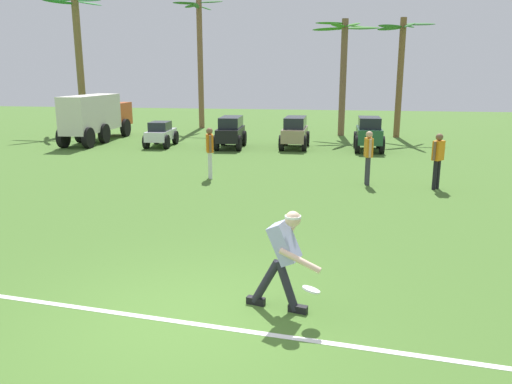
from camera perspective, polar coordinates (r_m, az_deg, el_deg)
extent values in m
plane|color=#456D2A|center=(6.79, -8.36, -14.41)|extent=(80.00, 80.00, 0.00)
cube|color=white|center=(6.77, -8.44, -14.49)|extent=(22.45, 2.44, 0.01)
cylinder|color=#23232D|center=(6.87, 3.57, -10.62)|extent=(0.37, 0.20, 0.72)
cube|color=black|center=(6.95, 4.80, -13.15)|extent=(0.28, 0.16, 0.10)
cylinder|color=#23232D|center=(6.97, 1.13, -10.23)|extent=(0.46, 0.22, 0.69)
cube|color=black|center=(7.15, -0.02, -12.32)|extent=(0.28, 0.16, 0.10)
cube|color=#9EA3D1|center=(6.66, 3.26, -5.80)|extent=(0.48, 0.43, 0.57)
sphere|color=beige|center=(6.52, 4.24, -3.10)|extent=(0.25, 0.25, 0.21)
cylinder|color=white|center=(6.51, 4.24, -2.84)|extent=(0.26, 0.26, 0.03)
cylinder|color=beige|center=(6.47, 5.04, -7.80)|extent=(0.58, 0.21, 0.27)
cylinder|color=beige|center=(6.86, 3.44, -5.44)|extent=(0.29, 0.14, 0.49)
cylinder|color=white|center=(6.54, 6.31, -11.03)|extent=(0.32, 0.33, 0.09)
cylinder|color=black|center=(14.72, 19.74, 1.83)|extent=(0.15, 0.15, 0.82)
cylinder|color=black|center=(14.87, 20.08, 1.92)|extent=(0.15, 0.15, 0.82)
cube|color=orange|center=(14.68, 20.12, 4.47)|extent=(0.37, 0.39, 0.54)
cylinder|color=brown|center=(14.50, 19.73, 4.44)|extent=(0.10, 0.10, 0.52)
cylinder|color=brown|center=(14.87, 20.51, 4.58)|extent=(0.10, 0.10, 0.52)
sphere|color=brown|center=(14.64, 20.24, 5.90)|extent=(0.28, 0.28, 0.20)
cylinder|color=silver|center=(15.35, -5.23, 3.01)|extent=(0.14, 0.14, 0.82)
cylinder|color=silver|center=(15.52, -5.30, 3.12)|extent=(0.14, 0.14, 0.82)
cube|color=orange|center=(15.33, -5.32, 5.57)|extent=(0.31, 0.39, 0.54)
cylinder|color=brown|center=(15.12, -5.24, 5.50)|extent=(0.09, 0.09, 0.52)
cylinder|color=brown|center=(15.53, -5.40, 5.71)|extent=(0.09, 0.09, 0.52)
sphere|color=brown|center=(15.28, -5.35, 6.94)|extent=(0.26, 0.26, 0.20)
cylinder|color=#33333D|center=(14.75, 12.69, 2.32)|extent=(0.13, 0.13, 0.82)
cylinder|color=#33333D|center=(14.93, 12.55, 2.45)|extent=(0.13, 0.13, 0.82)
cube|color=orange|center=(14.73, 12.75, 4.98)|extent=(0.25, 0.37, 0.54)
cylinder|color=tan|center=(14.53, 12.93, 4.90)|extent=(0.08, 0.08, 0.52)
cylinder|color=tan|center=(14.93, 12.59, 5.14)|extent=(0.08, 0.08, 0.52)
sphere|color=tan|center=(14.68, 12.83, 6.41)|extent=(0.23, 0.23, 0.20)
cube|color=silver|center=(22.74, -10.80, 6.44)|extent=(1.07, 2.26, 0.42)
cube|color=#1E232B|center=(22.60, -10.91, 7.41)|extent=(0.87, 1.16, 0.38)
cylinder|color=black|center=(23.62, -11.32, 6.15)|extent=(0.23, 0.61, 0.60)
cylinder|color=black|center=(23.38, -9.19, 6.17)|extent=(0.23, 0.61, 0.60)
cylinder|color=black|center=(22.16, -12.45, 5.64)|extent=(0.23, 0.61, 0.60)
cylinder|color=black|center=(21.90, -10.19, 5.66)|extent=(0.23, 0.61, 0.60)
cube|color=black|center=(21.85, -2.92, 6.63)|extent=(1.12, 2.46, 0.55)
cube|color=#1E232B|center=(21.94, -2.88, 7.99)|extent=(0.97, 1.85, 0.46)
cylinder|color=black|center=(22.78, -3.80, 6.20)|extent=(0.23, 0.67, 0.66)
cylinder|color=black|center=(22.64, -1.39, 6.18)|extent=(0.23, 0.67, 0.66)
cylinder|color=black|center=(21.14, -4.55, 5.63)|extent=(0.23, 0.67, 0.66)
cylinder|color=black|center=(20.99, -1.96, 5.61)|extent=(0.23, 0.67, 0.66)
cube|color=#998466|center=(21.81, 4.46, 6.60)|extent=(0.96, 2.40, 0.55)
cube|color=#1E232B|center=(21.90, 4.52, 7.96)|extent=(0.85, 1.80, 0.46)
cylinder|color=black|center=(22.72, 3.43, 6.19)|extent=(0.18, 0.66, 0.66)
cylinder|color=black|center=(22.63, 5.86, 6.11)|extent=(0.18, 0.66, 0.66)
cylinder|color=black|center=(21.07, 2.93, 5.63)|extent=(0.18, 0.66, 0.66)
cylinder|color=black|center=(20.98, 5.54, 5.55)|extent=(0.18, 0.66, 0.66)
cube|color=#235133|center=(21.53, 12.76, 6.38)|extent=(1.01, 2.36, 0.60)
cube|color=#1E232B|center=(21.53, 12.83, 7.76)|extent=(0.88, 1.56, 0.44)
cylinder|color=black|center=(22.32, 11.34, 5.90)|extent=(0.19, 0.72, 0.72)
cylinder|color=black|center=(22.38, 13.86, 5.79)|extent=(0.19, 0.72, 0.72)
cylinder|color=black|center=(20.77, 11.50, 5.36)|extent=(0.19, 0.72, 0.72)
cylinder|color=black|center=(20.84, 14.20, 5.24)|extent=(0.19, 0.72, 0.72)
cube|color=#CC4C19|center=(27.27, -15.64, 8.60)|extent=(1.12, 1.74, 1.15)
cube|color=silver|center=(24.57, -18.33, 8.53)|extent=(1.33, 4.25, 1.65)
cylinder|color=black|center=(27.25, -16.95, 7.08)|extent=(0.28, 0.91, 0.90)
cylinder|color=black|center=(26.80, -14.68, 7.13)|extent=(0.28, 0.91, 0.90)
cylinder|color=black|center=(24.90, -19.38, 6.37)|extent=(0.28, 0.91, 0.90)
cylinder|color=black|center=(24.41, -16.95, 6.42)|extent=(0.28, 0.91, 0.90)
cylinder|color=black|center=(23.45, -21.16, 5.84)|extent=(0.28, 0.91, 0.90)
cylinder|color=black|center=(22.93, -18.62, 5.89)|extent=(0.28, 0.91, 0.90)
cylinder|color=brown|center=(30.08, -19.50, 13.55)|extent=(0.39, 0.39, 7.30)
ellipsoid|color=#267631|center=(30.02, -18.66, 20.04)|extent=(1.50, 0.35, 0.17)
ellipsoid|color=#267631|center=(30.97, -18.57, 19.76)|extent=(0.90, 1.91, 0.16)
ellipsoid|color=#267631|center=(31.25, -20.05, 19.39)|extent=(1.19, 1.76, 0.18)
ellipsoid|color=#267631|center=(30.83, -21.57, 19.72)|extent=(1.87, 0.35, 0.14)
ellipsoid|color=#267631|center=(29.77, -21.62, 19.55)|extent=(1.09, 1.84, 0.19)
cylinder|color=brown|center=(30.19, -6.38, 14.25)|extent=(0.32, 0.32, 7.34)
ellipsoid|color=#2E642B|center=(30.15, -5.19, 20.82)|extent=(1.49, 0.47, 0.15)
ellipsoid|color=#2E642B|center=(31.26, -5.83, 20.19)|extent=(0.48, 1.86, 0.18)
ellipsoid|color=#2E642B|center=(31.19, -7.36, 20.35)|extent=(1.40, 1.41, 0.17)
ellipsoid|color=#2E642B|center=(30.30, -8.02, 20.59)|extent=(1.44, 0.90, 0.17)
ellipsoid|color=#2E642B|center=(29.48, -6.84, 20.38)|extent=(0.48, 1.90, 0.20)
cylinder|color=brown|center=(26.64, 9.92, 12.67)|extent=(0.33, 0.33, 5.85)
ellipsoid|color=#367F26|center=(26.75, 12.03, 17.85)|extent=(1.69, 0.27, 0.20)
ellipsoid|color=#367F26|center=(27.43, 11.30, 18.09)|extent=(1.25, 1.53, 0.16)
ellipsoid|color=#367F26|center=(27.46, 9.57, 18.00)|extent=(0.75, 1.54, 0.19)
ellipsoid|color=#367F26|center=(27.17, 8.26, 17.95)|extent=(1.80, 1.09, 0.19)
ellipsoid|color=#367F26|center=(26.50, 8.50, 18.55)|extent=(1.54, 0.75, 0.15)
ellipsoid|color=#367F26|center=(25.85, 9.38, 18.27)|extent=(0.89, 1.86, 0.18)
ellipsoid|color=#367F26|center=(26.10, 10.96, 18.25)|extent=(0.92, 1.40, 0.19)
cylinder|color=brown|center=(26.42, 16.12, 12.32)|extent=(0.31, 0.31, 5.83)
ellipsoid|color=#336E32|center=(26.67, 18.18, 17.76)|extent=(1.54, 0.35, 0.18)
ellipsoid|color=#336E32|center=(27.20, 17.07, 17.69)|extent=(0.89, 1.41, 0.19)
ellipsoid|color=#336E32|center=(27.07, 15.05, 17.60)|extent=(1.34, 1.39, 0.20)
ellipsoid|color=#336E32|center=(25.93, 15.16, 17.81)|extent=(1.41, 1.26, 0.20)
ellipsoid|color=#336E32|center=(25.73, 17.09, 17.76)|extent=(0.59, 1.68, 0.20)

